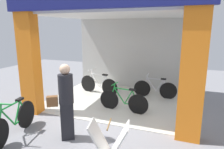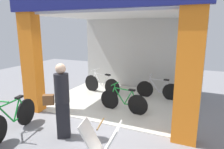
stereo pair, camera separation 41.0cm
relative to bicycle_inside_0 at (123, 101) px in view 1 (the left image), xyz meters
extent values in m
plane|color=gray|center=(-0.34, -0.99, -0.34)|extent=(17.88, 17.88, 0.00)
cube|color=beige|center=(-0.34, 0.85, -0.33)|extent=(4.94, 3.68, 0.02)
cube|color=#B7B7B2|center=(-0.34, 2.69, 1.12)|extent=(4.94, 0.12, 2.93)
cube|color=orange|center=(-2.55, -0.99, 1.12)|extent=(0.53, 0.36, 2.93)
cube|color=orange|center=(1.86, -0.99, 1.12)|extent=(0.53, 0.36, 2.93)
cube|color=silver|center=(-0.34, 0.85, 2.56)|extent=(4.94, 3.68, 0.06)
cylinder|color=black|center=(0.47, -0.05, -0.04)|extent=(0.62, 0.10, 0.62)
cylinder|color=black|center=(-0.48, 0.05, -0.04)|extent=(0.62, 0.10, 0.62)
cylinder|color=#198C33|center=(0.25, -0.02, -0.06)|extent=(0.42, 0.07, 0.08)
cylinder|color=#198C33|center=(0.16, -0.02, 0.14)|extent=(0.27, 0.06, 0.46)
cylinder|color=#198C33|center=(-0.13, 0.01, 0.15)|extent=(0.38, 0.07, 0.48)
cylinder|color=#198C33|center=(-0.01, 0.00, 0.37)|extent=(0.59, 0.09, 0.05)
cylinder|color=#198C33|center=(0.36, -0.04, 0.16)|extent=(0.20, 0.05, 0.41)
cylinder|color=#198C33|center=(-0.38, 0.04, 0.17)|extent=(0.19, 0.05, 0.43)
cylinder|color=#198C33|center=(-0.30, 0.03, 0.44)|extent=(0.06, 0.04, 0.13)
cylinder|color=#198C33|center=(-0.29, 0.03, 0.50)|extent=(0.07, 0.43, 0.03)
cube|color=black|center=(0.28, -0.03, 0.39)|extent=(0.19, 0.11, 0.05)
cylinder|color=black|center=(-0.92, 1.20, -0.01)|extent=(0.66, 0.19, 0.67)
cylinder|color=black|center=(-1.92, 1.42, -0.01)|extent=(0.66, 0.19, 0.67)
cylinder|color=white|center=(-1.15, 1.25, -0.04)|extent=(0.45, 0.13, 0.09)
cylinder|color=white|center=(-1.25, 1.27, 0.18)|extent=(0.29, 0.10, 0.50)
cylinder|color=white|center=(-1.56, 1.34, 0.19)|extent=(0.41, 0.12, 0.52)
cylinder|color=white|center=(-1.43, 1.31, 0.43)|extent=(0.63, 0.17, 0.05)
cylinder|color=white|center=(-1.03, 1.23, 0.21)|extent=(0.22, 0.08, 0.45)
cylinder|color=white|center=(-1.82, 1.40, 0.21)|extent=(0.20, 0.08, 0.46)
cylinder|color=white|center=(-1.73, 1.38, 0.51)|extent=(0.06, 0.05, 0.14)
cylinder|color=white|center=(-1.72, 1.38, 0.57)|extent=(0.13, 0.46, 0.03)
cube|color=black|center=(-1.12, 1.25, 0.45)|extent=(0.22, 0.14, 0.05)
cylinder|color=black|center=(1.16, 1.65, -0.04)|extent=(0.61, 0.06, 0.61)
cylinder|color=black|center=(0.22, 1.62, -0.04)|extent=(0.61, 0.06, 0.61)
cylinder|color=silver|center=(0.93, 1.64, -0.06)|extent=(0.41, 0.05, 0.08)
cylinder|color=silver|center=(0.85, 1.64, 0.13)|extent=(0.27, 0.04, 0.46)
cylinder|color=silver|center=(0.56, 1.63, 0.14)|extent=(0.37, 0.05, 0.48)
cylinder|color=silver|center=(0.68, 1.63, 0.36)|extent=(0.58, 0.06, 0.05)
cylinder|color=silver|center=(1.05, 1.65, 0.16)|extent=(0.20, 0.04, 0.41)
cylinder|color=silver|center=(0.31, 1.62, 0.17)|extent=(0.18, 0.04, 0.42)
cylinder|color=silver|center=(0.39, 1.62, 0.43)|extent=(0.05, 0.04, 0.13)
cylinder|color=silver|center=(0.40, 1.62, 0.49)|extent=(0.05, 0.43, 0.03)
cube|color=black|center=(0.97, 1.65, 0.38)|extent=(0.19, 0.10, 0.05)
cylinder|color=black|center=(-2.02, -1.83, 0.00)|extent=(0.18, 0.69, 0.69)
cylinder|color=#198C33|center=(-1.97, -2.08, -0.03)|extent=(0.13, 0.46, 0.09)
cylinder|color=#198C33|center=(-1.95, -2.17, 0.20)|extent=(0.09, 0.30, 0.52)
cylinder|color=#198C33|center=(-1.89, -2.49, 0.21)|extent=(0.12, 0.42, 0.54)
cylinder|color=#198C33|center=(-1.92, -2.36, 0.46)|extent=(0.16, 0.66, 0.05)
cylinder|color=#198C33|center=(-2.00, -1.94, 0.22)|extent=(0.08, 0.23, 0.46)
cylinder|color=#198C33|center=(-1.85, -2.68, 0.54)|extent=(0.05, 0.06, 0.14)
cylinder|color=#198C33|center=(-1.86, -2.67, 0.60)|extent=(0.48, 0.13, 0.03)
cube|color=black|center=(-1.98, -2.04, 0.48)|extent=(0.14, 0.23, 0.05)
cube|color=silver|center=(0.26, -2.35, 0.02)|extent=(0.49, 0.57, 0.74)
cube|color=silver|center=(0.62, -2.26, 0.02)|extent=(0.49, 0.57, 0.74)
cylinder|color=olive|center=(0.44, -2.31, 0.38)|extent=(0.14, 0.49, 0.03)
cube|color=black|center=(-0.73, -1.94, 0.09)|extent=(0.38, 0.36, 0.86)
cylinder|color=black|center=(-0.73, -1.94, 0.84)|extent=(0.45, 0.45, 0.66)
sphere|color=#D8AD8C|center=(-0.73, -1.94, 1.29)|extent=(0.23, 0.23, 0.23)
cube|color=brown|center=(-0.98, -2.10, 0.59)|extent=(0.28, 0.25, 0.22)
camera|label=1|loc=(1.76, -5.65, 2.16)|focal=33.08mm
camera|label=2|loc=(2.14, -5.50, 2.16)|focal=33.08mm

